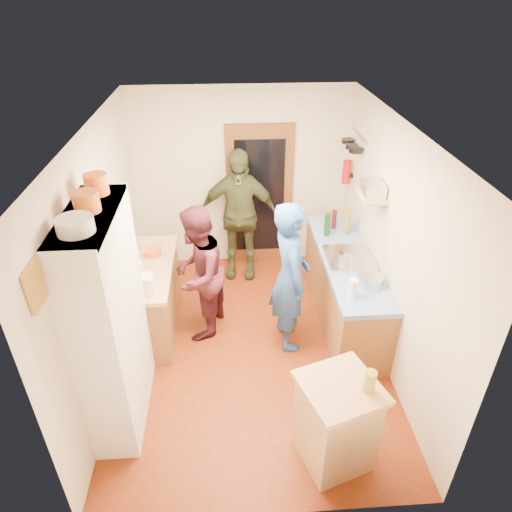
{
  "coord_description": "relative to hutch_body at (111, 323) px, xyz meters",
  "views": [
    {
      "loc": [
        -0.22,
        -4.06,
        3.76
      ],
      "look_at": [
        0.07,
        0.15,
        1.17
      ],
      "focal_mm": 32.0,
      "sensor_mm": 36.0,
      "label": 1
    }
  ],
  "objects": [
    {
      "name": "floor",
      "position": [
        1.3,
        0.8,
        -1.11
      ],
      "size": [
        3.0,
        4.0,
        0.02
      ],
      "primitive_type": "cube",
      "color": "maroon",
      "rests_on": "ground"
    },
    {
      "name": "ceiling",
      "position": [
        1.3,
        0.8,
        1.51
      ],
      "size": [
        3.0,
        4.0,
        0.02
      ],
      "primitive_type": "cube",
      "color": "silver",
      "rests_on": "ground"
    },
    {
      "name": "wall_back",
      "position": [
        1.3,
        2.81,
        0.2
      ],
      "size": [
        3.0,
        0.02,
        2.6
      ],
      "primitive_type": "cube",
      "color": "beige",
      "rests_on": "ground"
    },
    {
      "name": "wall_front",
      "position": [
        1.3,
        -1.21,
        0.2
      ],
      "size": [
        3.0,
        0.02,
        2.6
      ],
      "primitive_type": "cube",
      "color": "beige",
      "rests_on": "ground"
    },
    {
      "name": "wall_left",
      "position": [
        -0.21,
        0.8,
        0.2
      ],
      "size": [
        0.02,
        4.0,
        2.6
      ],
      "primitive_type": "cube",
      "color": "beige",
      "rests_on": "ground"
    },
    {
      "name": "wall_right",
      "position": [
        2.81,
        0.8,
        0.2
      ],
      "size": [
        0.02,
        4.0,
        2.6
      ],
      "primitive_type": "cube",
      "color": "beige",
      "rests_on": "ground"
    },
    {
      "name": "door_frame",
      "position": [
        1.55,
        2.77,
        -0.05
      ],
      "size": [
        0.95,
        0.06,
        2.1
      ],
      "primitive_type": "cube",
      "color": "brown",
      "rests_on": "ground"
    },
    {
      "name": "door_glass",
      "position": [
        1.55,
        2.74,
        -0.05
      ],
      "size": [
        0.7,
        0.02,
        1.7
      ],
      "primitive_type": "cube",
      "color": "black",
      "rests_on": "door_frame"
    },
    {
      "name": "hutch_body",
      "position": [
        0.0,
        0.0,
        0.0
      ],
      "size": [
        0.4,
        1.2,
        2.2
      ],
      "primitive_type": "cube",
      "color": "white",
      "rests_on": "ground"
    },
    {
      "name": "hutch_top_shelf",
      "position": [
        0.0,
        0.0,
        1.08
      ],
      "size": [
        0.4,
        1.14,
        0.04
      ],
      "primitive_type": "cube",
      "color": "white",
      "rests_on": "hutch_body"
    },
    {
      "name": "plate_stack",
      "position": [
        0.0,
        -0.31,
        1.16
      ],
      "size": [
        0.27,
        0.27,
        0.11
      ],
      "primitive_type": "cylinder",
      "color": "white",
      "rests_on": "hutch_top_shelf"
    },
    {
      "name": "orange_pot_a",
      "position": [
        0.0,
        0.03,
        1.18
      ],
      "size": [
        0.2,
        0.2,
        0.16
      ],
      "primitive_type": "cylinder",
      "color": "orange",
      "rests_on": "hutch_top_shelf"
    },
    {
      "name": "orange_pot_b",
      "position": [
        0.0,
        0.37,
        1.19
      ],
      "size": [
        0.2,
        0.2,
        0.17
      ],
      "primitive_type": "cylinder",
      "color": "orange",
      "rests_on": "hutch_top_shelf"
    },
    {
      "name": "left_counter_base",
      "position": [
        0.1,
        1.25,
        -0.68
      ],
      "size": [
        0.6,
        1.4,
        0.85
      ],
      "primitive_type": "cube",
      "color": "#9D6235",
      "rests_on": "ground"
    },
    {
      "name": "left_counter_top",
      "position": [
        0.1,
        1.25,
        -0.23
      ],
      "size": [
        0.64,
        1.44,
        0.05
      ],
      "primitive_type": "cube",
      "color": "tan",
      "rests_on": "left_counter_base"
    },
    {
      "name": "toaster",
      "position": [
        0.15,
        0.75,
        -0.1
      ],
      "size": [
        0.26,
        0.18,
        0.2
      ],
      "primitive_type": "cube",
      "rotation": [
        0.0,
        0.0,
        -0.02
      ],
      "color": "white",
      "rests_on": "left_counter_top"
    },
    {
      "name": "kettle",
      "position": [
        0.05,
        1.06,
        -0.12
      ],
      "size": [
        0.19,
        0.19,
        0.16
      ],
      "primitive_type": "cylinder",
      "rotation": [
        0.0,
        0.0,
        0.34
      ],
      "color": "white",
      "rests_on": "left_counter_top"
    },
    {
      "name": "orange_bowl",
      "position": [
        0.18,
        1.48,
        -0.16
      ],
      "size": [
        0.24,
        0.24,
        0.09
      ],
      "primitive_type": "cylinder",
      "rotation": [
        0.0,
        0.0,
        0.26
      ],
      "color": "orange",
      "rests_on": "left_counter_top"
    },
    {
      "name": "chopping_board",
      "position": [
        0.12,
        1.77,
        -0.19
      ],
      "size": [
        0.33,
        0.27,
        0.02
      ],
      "primitive_type": "cube",
      "rotation": [
        0.0,
        0.0,
        0.18
      ],
      "color": "tan",
      "rests_on": "left_counter_top"
    },
    {
      "name": "right_counter_base",
      "position": [
        2.5,
        1.3,
        -0.68
      ],
      "size": [
        0.6,
        2.2,
        0.84
      ],
      "primitive_type": "cube",
      "color": "#9D6235",
      "rests_on": "ground"
    },
    {
      "name": "right_counter_top",
      "position": [
        2.5,
        1.3,
        -0.23
      ],
      "size": [
        0.62,
        2.22,
        0.06
      ],
      "primitive_type": "cube",
      "color": "#0E41A5",
      "rests_on": "right_counter_base"
    },
    {
      "name": "hob",
      "position": [
        2.5,
        1.24,
        -0.18
      ],
      "size": [
        0.55,
        0.58,
        0.04
      ],
      "primitive_type": "cube",
      "color": "silver",
      "rests_on": "right_counter_top"
    },
    {
      "name": "pot_on_hob",
      "position": [
        2.45,
        1.18,
        -0.09
      ],
      "size": [
        0.21,
        0.21,
        0.14
      ],
      "primitive_type": "cylinder",
      "color": "silver",
      "rests_on": "hob"
    },
    {
      "name": "bottle_a",
      "position": [
        2.35,
        1.84,
        -0.05
      ],
      "size": [
        0.08,
        0.08,
        0.31
      ],
      "primitive_type": "cylinder",
      "rotation": [
        0.0,
        0.0,
        0.05
      ],
      "color": "#143F14",
      "rests_on": "right_counter_top"
    },
    {
      "name": "bottle_b",
      "position": [
        2.48,
        2.03,
        -0.07
      ],
      "size": [
        0.07,
        0.07,
        0.26
      ],
      "primitive_type": "cylinder",
      "rotation": [
        0.0,
        0.0,
        0.13
      ],
      "color": "#591419",
      "rests_on": "right_counter_top"
    },
    {
      "name": "bottle_c",
      "position": [
        2.61,
        1.87,
        -0.03
      ],
      "size": [
        0.09,
        0.09,
        0.34
      ],
      "primitive_type": "cylinder",
      "rotation": [
        0.0,
        0.0,
        -0.07
      ],
      "color": "olive",
      "rests_on": "right_counter_top"
    },
    {
      "name": "paper_towel",
      "position": [
        2.35,
        0.51,
        -0.09
      ],
      "size": [
        0.12,
        0.12,
        0.21
      ],
      "primitive_type": "cylinder",
      "rotation": [
        0.0,
        0.0,
        -0.29
      ],
      "color": "white",
      "rests_on": "right_counter_top"
    },
    {
      "name": "mixing_bowl",
      "position": [
        2.6,
        0.71,
        -0.15
      ],
      "size": [
        0.35,
        0.35,
        0.11
      ],
      "primitive_type": "cylinder",
      "rotation": [
        0.0,
        0.0,
        -0.34
      ],
      "color": "silver",
      "rests_on": "right_counter_top"
    },
    {
      "name": "island_base",
      "position": [
        1.96,
        -0.7,
        -0.67
      ],
      "size": [
        0.7,
        0.7,
        0.86
      ],
      "primitive_type": "cube",
      "rotation": [
        0.0,
        0.0,
        0.33
      ],
      "color": "tan",
      "rests_on": "ground"
    },
    {
      "name": "island_top",
      "position": [
        1.96,
        -0.7,
        -0.22
      ],
      "size": [
        0.79,
        0.79,
        0.05
      ],
      "primitive_type": "cube",
      "rotation": [
        0.0,
        0.0,
        0.33
      ],
      "color": "tan",
      "rests_on": "island_base"
    },
    {
      "name": "cutting_board",
      "position": [
        1.89,
        -0.67,
        -0.21
      ],
      "size": [
        0.42,
        0.38,
        0.02
      ],
      "primitive_type": "cube",
      "rotation": [
        0.0,
        0.0,
        0.33
      ],
      "color": "white",
      "rests_on": "island_top"
    },
    {
      "name": "oil_jar",
      "position": [
        2.17,
        -0.75,
        -0.09
      ],
      "size": [
        0.12,
        0.12,
        0.2
      ],
      "primitive_type": "cylinder",
      "rotation": [
        0.0,
        0.0,
        0.33
      ],
      "color": "#AD9E2D",
      "rests_on": "island_top"
    },
    {
      "name": "pan_rail",
      "position": [
        2.76,
        2.33,
        0.95
      ],
      "size": [
        0.02,
        0.65,
        0.02
      ],
      "primitive_type": "cylinder",
      "rotation": [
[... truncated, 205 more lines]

